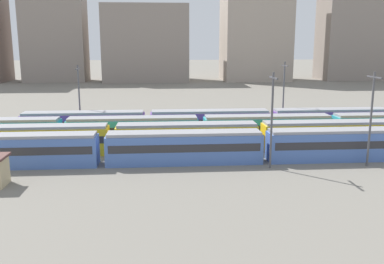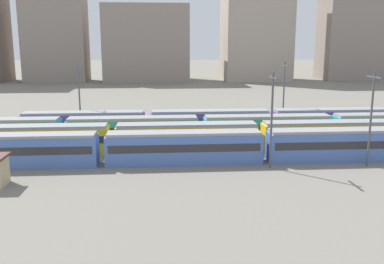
# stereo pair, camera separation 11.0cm
# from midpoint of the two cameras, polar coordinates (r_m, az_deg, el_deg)

# --- Properties ---
(ground_plane) EXTENTS (600.00, 600.00, 0.00)m
(ground_plane) POSITION_cam_midpoint_polar(r_m,az_deg,el_deg) (58.84, -17.45, -2.22)
(ground_plane) COLOR slate
(train_track_1) EXTENTS (74.70, 3.06, 3.75)m
(train_track_1) POSITION_cam_midpoint_polar(r_m,az_deg,el_deg) (55.84, 8.97, -0.54)
(train_track_1) COLOR yellow
(train_track_1) RESTS_ON ground_plane
(train_track_2) EXTENTS (112.50, 3.06, 3.75)m
(train_track_2) POSITION_cam_midpoint_polar(r_m,az_deg,el_deg) (64.33, 18.15, 0.65)
(train_track_2) COLOR teal
(train_track_2) RESTS_ON ground_plane
(train_track_3) EXTENTS (55.80, 3.06, 3.75)m
(train_track_3) POSITION_cam_midpoint_polar(r_m,az_deg,el_deg) (64.97, 2.35, 1.34)
(train_track_3) COLOR #6B429E
(train_track_3) RESTS_ON ground_plane
(catenary_pole_0) EXTENTS (0.24, 3.20, 10.68)m
(catenary_pole_0) POSITION_cam_midpoint_polar(r_m,az_deg,el_deg) (47.37, 10.58, 2.10)
(catenary_pole_0) COLOR #4C4C51
(catenary_pole_0) RESTS_ON ground_plane
(catenary_pole_1) EXTENTS (0.24, 3.20, 10.85)m
(catenary_pole_1) POSITION_cam_midpoint_polar(r_m,az_deg,el_deg) (69.66, 12.12, 5.19)
(catenary_pole_1) COLOR #4C4C51
(catenary_pole_1) RESTS_ON ground_plane
(catenary_pole_2) EXTENTS (0.24, 3.20, 10.67)m
(catenary_pole_2) POSITION_cam_midpoint_polar(r_m,az_deg,el_deg) (51.45, 22.81, 2.14)
(catenary_pole_2) COLOR #4C4C51
(catenary_pole_2) RESTS_ON ground_plane
(catenary_pole_3) EXTENTS (0.24, 3.20, 10.47)m
(catenary_pole_3) POSITION_cam_midpoint_polar(r_m,az_deg,el_deg) (68.17, -14.92, 4.75)
(catenary_pole_3) COLOR #4C4C51
(catenary_pole_3) RESTS_ON ground_plane
(distant_building_1) EXTENTS (21.66, 13.10, 29.37)m
(distant_building_1) POSITION_cam_midpoint_polar(r_m,az_deg,el_deg) (162.88, -17.88, 11.62)
(distant_building_1) COLOR gray
(distant_building_1) RESTS_ON ground_plane
(distant_building_2) EXTENTS (29.97, 21.85, 26.88)m
(distant_building_2) POSITION_cam_midpoint_polar(r_m,az_deg,el_deg) (158.75, -6.19, 11.67)
(distant_building_2) COLOR gray
(distant_building_2) RESTS_ON ground_plane
(distant_building_3) EXTENTS (23.74, 20.04, 43.98)m
(distant_building_3) POSITION_cam_midpoint_polar(r_m,az_deg,el_deg) (162.86, 8.48, 14.63)
(distant_building_3) COLOR #A89989
(distant_building_3) RESTS_ON ground_plane
(distant_building_4) EXTENTS (25.49, 15.68, 48.42)m
(distant_building_4) POSITION_cam_midpoint_polar(r_m,az_deg,el_deg) (175.34, 21.16, 14.50)
(distant_building_4) COLOR gray
(distant_building_4) RESTS_ON ground_plane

